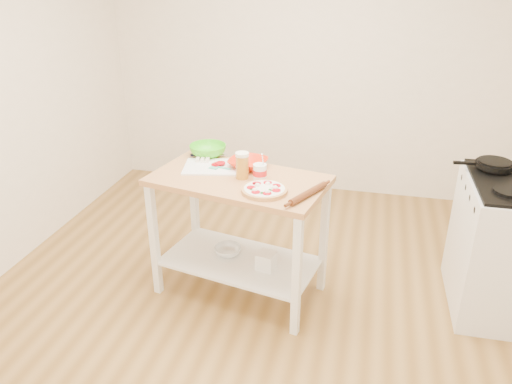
{
  "coord_description": "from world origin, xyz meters",
  "views": [
    {
      "loc": [
        0.67,
        -2.66,
        2.2
      ],
      "look_at": [
        -0.03,
        0.24,
        0.83
      ],
      "focal_mm": 35.0,
      "sensor_mm": 36.0,
      "label": 1
    }
  ],
  "objects_px": {
    "skillet": "(493,164)",
    "shelf_bin": "(266,261)",
    "yogurt_tub": "(260,172)",
    "shelf_glass_bowl": "(228,251)",
    "rolling_pin": "(308,194)",
    "prep_island": "(239,212)",
    "gas_stove": "(511,247)",
    "orange_bowl": "(248,163)",
    "pizza": "(265,190)",
    "green_bowl": "(208,150)",
    "cutting_board": "(213,166)",
    "spatula": "(219,168)",
    "knife": "(204,155)",
    "beer_pint": "(242,165)"
  },
  "relations": [
    {
      "from": "yogurt_tub",
      "to": "shelf_glass_bowl",
      "type": "relative_size",
      "value": 0.99
    },
    {
      "from": "cutting_board",
      "to": "knife",
      "type": "bearing_deg",
      "value": 114.79
    },
    {
      "from": "skillet",
      "to": "pizza",
      "type": "bearing_deg",
      "value": -161.77
    },
    {
      "from": "skillet",
      "to": "rolling_pin",
      "type": "distance_m",
      "value": 1.32
    },
    {
      "from": "pizza",
      "to": "green_bowl",
      "type": "xyz_separation_m",
      "value": [
        -0.55,
        0.53,
        0.03
      ]
    },
    {
      "from": "spatula",
      "to": "knife",
      "type": "bearing_deg",
      "value": 141.5
    },
    {
      "from": "shelf_glass_bowl",
      "to": "knife",
      "type": "bearing_deg",
      "value": 133.13
    },
    {
      "from": "beer_pint",
      "to": "shelf_bin",
      "type": "bearing_deg",
      "value": -19.85
    },
    {
      "from": "shelf_bin",
      "to": "cutting_board",
      "type": "bearing_deg",
      "value": 155.17
    },
    {
      "from": "spatula",
      "to": "rolling_pin",
      "type": "xyz_separation_m",
      "value": [
        0.65,
        -0.28,
        0.0
      ]
    },
    {
      "from": "rolling_pin",
      "to": "shelf_bin",
      "type": "distance_m",
      "value": 0.67
    },
    {
      "from": "rolling_pin",
      "to": "cutting_board",
      "type": "bearing_deg",
      "value": 155.89
    },
    {
      "from": "pizza",
      "to": "green_bowl",
      "type": "relative_size",
      "value": 1.08
    },
    {
      "from": "prep_island",
      "to": "pizza",
      "type": "height_order",
      "value": "pizza"
    },
    {
      "from": "green_bowl",
      "to": "yogurt_tub",
      "type": "xyz_separation_m",
      "value": [
        0.47,
        -0.35,
        0.01
      ]
    },
    {
      "from": "cutting_board",
      "to": "shelf_bin",
      "type": "xyz_separation_m",
      "value": [
        0.43,
        -0.2,
        -0.59
      ]
    },
    {
      "from": "skillet",
      "to": "shelf_bin",
      "type": "bearing_deg",
      "value": -165.91
    },
    {
      "from": "gas_stove",
      "to": "rolling_pin",
      "type": "relative_size",
      "value": 3.14
    },
    {
      "from": "yogurt_tub",
      "to": "shelf_bin",
      "type": "xyz_separation_m",
      "value": [
        0.06,
        -0.06,
        -0.63
      ]
    },
    {
      "from": "prep_island",
      "to": "rolling_pin",
      "type": "height_order",
      "value": "rolling_pin"
    },
    {
      "from": "green_bowl",
      "to": "rolling_pin",
      "type": "relative_size",
      "value": 0.76
    },
    {
      "from": "prep_island",
      "to": "spatula",
      "type": "distance_m",
      "value": 0.33
    },
    {
      "from": "skillet",
      "to": "knife",
      "type": "xyz_separation_m",
      "value": [
        -1.99,
        -0.14,
        -0.06
      ]
    },
    {
      "from": "skillet",
      "to": "pizza",
      "type": "xyz_separation_m",
      "value": [
        -1.43,
        -0.63,
        -0.06
      ]
    },
    {
      "from": "prep_island",
      "to": "orange_bowl",
      "type": "height_order",
      "value": "orange_bowl"
    },
    {
      "from": "knife",
      "to": "orange_bowl",
      "type": "distance_m",
      "value": 0.39
    },
    {
      "from": "gas_stove",
      "to": "spatula",
      "type": "distance_m",
      "value": 2.03
    },
    {
      "from": "pizza",
      "to": "yogurt_tub",
      "type": "distance_m",
      "value": 0.19
    },
    {
      "from": "prep_island",
      "to": "orange_bowl",
      "type": "distance_m",
      "value": 0.34
    },
    {
      "from": "green_bowl",
      "to": "shelf_bin",
      "type": "relative_size",
      "value": 2.21
    },
    {
      "from": "pizza",
      "to": "knife",
      "type": "distance_m",
      "value": 0.75
    },
    {
      "from": "knife",
      "to": "spatula",
      "type": "bearing_deg",
      "value": -62.89
    },
    {
      "from": "gas_stove",
      "to": "orange_bowl",
      "type": "bearing_deg",
      "value": -178.96
    },
    {
      "from": "yogurt_tub",
      "to": "shelf_glass_bowl",
      "type": "distance_m",
      "value": 0.71
    },
    {
      "from": "skillet",
      "to": "prep_island",
      "type": "bearing_deg",
      "value": -170.23
    },
    {
      "from": "orange_bowl",
      "to": "shelf_bin",
      "type": "distance_m",
      "value": 0.69
    },
    {
      "from": "spatula",
      "to": "green_bowl",
      "type": "height_order",
      "value": "green_bowl"
    },
    {
      "from": "skillet",
      "to": "rolling_pin",
      "type": "relative_size",
      "value": 1.1
    },
    {
      "from": "rolling_pin",
      "to": "prep_island",
      "type": "bearing_deg",
      "value": 159.66
    },
    {
      "from": "skillet",
      "to": "shelf_bin",
      "type": "distance_m",
      "value": 1.66
    },
    {
      "from": "rolling_pin",
      "to": "knife",
      "type": "bearing_deg",
      "value": 149.57
    },
    {
      "from": "orange_bowl",
      "to": "green_bowl",
      "type": "xyz_separation_m",
      "value": [
        -0.34,
        0.16,
        0.01
      ]
    },
    {
      "from": "gas_stove",
      "to": "yogurt_tub",
      "type": "bearing_deg",
      "value": -172.28
    },
    {
      "from": "pizza",
      "to": "cutting_board",
      "type": "xyz_separation_m",
      "value": [
        -0.44,
        0.32,
        -0.01
      ]
    },
    {
      "from": "skillet",
      "to": "pizza",
      "type": "relative_size",
      "value": 1.34
    },
    {
      "from": "knife",
      "to": "gas_stove",
      "type": "bearing_deg",
      "value": -15.32
    },
    {
      "from": "prep_island",
      "to": "yogurt_tub",
      "type": "bearing_deg",
      "value": -0.51
    },
    {
      "from": "spatula",
      "to": "yogurt_tub",
      "type": "bearing_deg",
      "value": -7.03
    },
    {
      "from": "cutting_board",
      "to": "green_bowl",
      "type": "relative_size",
      "value": 1.68
    },
    {
      "from": "gas_stove",
      "to": "cutting_board",
      "type": "bearing_deg",
      "value": -177.71
    }
  ]
}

